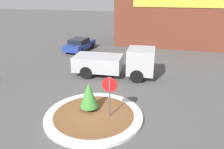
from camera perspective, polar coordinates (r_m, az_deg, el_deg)
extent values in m
plane|color=#514F4C|center=(11.67, -4.74, -11.01)|extent=(120.00, 120.00, 0.00)
cylinder|color=silver|center=(11.63, -4.75, -10.67)|extent=(5.11, 5.11, 0.16)
cylinder|color=brown|center=(11.63, -4.75, -10.66)|extent=(4.19, 4.19, 0.16)
cylinder|color=#4C4C51|center=(10.91, -0.63, -6.34)|extent=(0.07, 0.07, 2.32)
cylinder|color=#B71414|center=(10.58, -0.65, -2.70)|extent=(0.77, 0.03, 0.77)
cylinder|color=brown|center=(11.99, -5.93, -8.63)|extent=(0.08, 0.08, 0.20)
cone|color=#3D7F33|center=(11.63, -6.08, -5.32)|extent=(0.99, 0.99, 1.35)
cube|color=#B2B2B7|center=(16.24, 7.56, 3.56)|extent=(2.03, 2.15, 1.83)
cube|color=#B2B2B7|center=(16.87, -3.62, 3.09)|extent=(3.73, 2.34, 1.10)
cube|color=black|center=(16.12, 10.02, 4.48)|extent=(0.13, 1.84, 0.64)
cylinder|color=black|center=(17.47, 7.09, 1.86)|extent=(0.97, 0.28, 0.96)
cylinder|color=black|center=(15.60, 6.45, -0.50)|extent=(0.97, 0.28, 0.96)
cylinder|color=black|center=(18.11, -4.80, 2.65)|extent=(0.97, 0.28, 0.96)
cylinder|color=black|center=(16.32, -6.75, 0.48)|extent=(0.97, 0.28, 0.96)
cube|color=brown|center=(27.90, 17.05, 13.45)|extent=(14.39, 6.00, 5.79)
cube|color=gold|center=(24.70, 17.78, 17.37)|extent=(10.07, 0.08, 0.90)
cube|color=navy|center=(24.30, -8.36, 7.56)|extent=(2.24, 4.39, 0.63)
cube|color=black|center=(24.00, -8.67, 8.71)|extent=(1.81, 2.18, 0.46)
cylinder|color=black|center=(25.88, -8.62, 7.76)|extent=(0.26, 0.65, 0.63)
cylinder|color=black|center=(25.13, -5.20, 7.51)|extent=(0.26, 0.65, 0.63)
cylinder|color=black|center=(23.68, -11.63, 6.32)|extent=(0.26, 0.65, 0.63)
cylinder|color=black|center=(22.86, -7.99, 6.02)|extent=(0.26, 0.65, 0.63)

